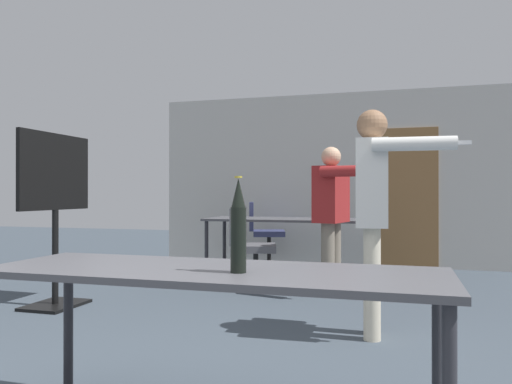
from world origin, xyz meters
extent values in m
cube|color=beige|center=(0.00, 6.17, 1.31)|extent=(5.42, 0.10, 2.62)
cube|color=olive|center=(1.10, 6.12, 1.02)|extent=(0.90, 0.02, 2.05)
cube|color=#4C4C51|center=(0.25, 0.53, 0.74)|extent=(2.00, 0.66, 0.03)
cylinder|color=#2D2D33|center=(-0.69, 0.80, 0.36)|extent=(0.05, 0.05, 0.73)
cylinder|color=#2D2D33|center=(1.18, 0.80, 0.36)|extent=(0.05, 0.05, 0.73)
cube|color=#4C4C51|center=(-0.33, 4.89, 0.74)|extent=(2.27, 0.80, 0.03)
cylinder|color=#2D2D33|center=(-1.40, 4.55, 0.36)|extent=(0.05, 0.05, 0.73)
cylinder|color=#2D2D33|center=(0.75, 4.55, 0.36)|extent=(0.05, 0.05, 0.73)
cylinder|color=#2D2D33|center=(-1.40, 5.24, 0.36)|extent=(0.05, 0.05, 0.73)
cylinder|color=#2D2D33|center=(0.75, 5.24, 0.36)|extent=(0.05, 0.05, 0.73)
cube|color=black|center=(-2.16, 2.56, 0.01)|extent=(0.44, 0.56, 0.03)
cylinder|color=black|center=(-2.16, 2.56, 0.48)|extent=(0.06, 0.06, 0.90)
cube|color=black|center=(-2.16, 2.56, 1.30)|extent=(0.04, 0.98, 0.73)
cube|color=#14331E|center=(-2.18, 2.56, 1.30)|extent=(0.01, 0.90, 0.65)
cylinder|color=beige|center=(0.82, 2.46, 0.42)|extent=(0.13, 0.13, 0.83)
cylinder|color=beige|center=(0.82, 2.29, 0.42)|extent=(0.13, 0.13, 0.83)
cube|color=silver|center=(0.82, 2.37, 1.16)|extent=(0.25, 0.42, 0.66)
sphere|color=#936B4C|center=(0.82, 2.37, 1.61)|extent=(0.23, 0.23, 0.23)
cylinder|color=silver|center=(0.81, 2.63, 1.15)|extent=(0.10, 0.10, 0.57)
cylinder|color=silver|center=(1.12, 2.13, 1.43)|extent=(0.57, 0.12, 0.10)
cube|color=white|center=(1.43, 2.15, 1.43)|extent=(0.12, 0.04, 0.03)
cylinder|color=slate|center=(0.32, 4.04, 0.39)|extent=(0.15, 0.15, 0.77)
cylinder|color=slate|center=(0.28, 3.84, 0.39)|extent=(0.15, 0.15, 0.77)
cube|color=maroon|center=(0.30, 3.94, 1.08)|extent=(0.36, 0.52, 0.61)
sphere|color=#DBAD89|center=(0.30, 3.94, 1.49)|extent=(0.21, 0.21, 0.21)
cylinder|color=maroon|center=(0.37, 4.22, 1.05)|extent=(0.11, 0.11, 0.53)
cylinder|color=maroon|center=(0.49, 3.59, 1.31)|extent=(0.54, 0.23, 0.11)
cube|color=white|center=(0.78, 3.53, 1.31)|extent=(0.13, 0.06, 0.03)
cylinder|color=black|center=(-0.85, 5.65, 0.01)|extent=(0.52, 0.52, 0.03)
cylinder|color=black|center=(-0.85, 5.65, 0.24)|extent=(0.06, 0.06, 0.43)
cube|color=navy|center=(-0.85, 5.65, 0.50)|extent=(0.57, 0.57, 0.08)
cube|color=navy|center=(-1.10, 5.58, 0.75)|extent=(0.18, 0.44, 0.42)
cylinder|color=black|center=(-0.58, 4.02, 0.01)|extent=(0.52, 0.52, 0.03)
cylinder|color=black|center=(-0.58, 4.02, 0.22)|extent=(0.06, 0.06, 0.39)
cube|color=#4C4C51|center=(-0.58, 4.02, 0.46)|extent=(0.57, 0.57, 0.08)
cube|color=#4C4C51|center=(-0.83, 3.95, 0.71)|extent=(0.17, 0.44, 0.42)
cylinder|color=black|center=(0.39, 0.45, 0.89)|extent=(0.07, 0.07, 0.27)
cone|color=black|center=(0.39, 0.45, 1.09)|extent=(0.06, 0.06, 0.12)
cylinder|color=gold|center=(0.39, 0.45, 1.15)|extent=(0.03, 0.03, 0.01)
camera|label=1|loc=(1.03, -1.50, 1.09)|focal=35.00mm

